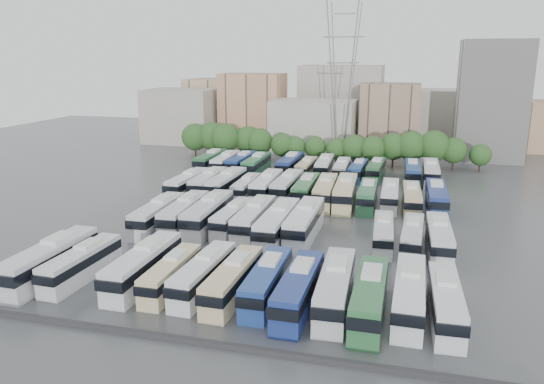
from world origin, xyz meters
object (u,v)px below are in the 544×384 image
(bus_r0_s8, at_px, (267,281))
(bus_r3_s13, at_px, (431,172))
(bus_r1_s7, at_px, (278,224))
(bus_r1_s12, at_px, (412,236))
(bus_r1_s8, at_px, (304,222))
(bus_r2_s2, at_px, (208,183))
(bus_r2_s5, at_px, (267,186))
(bus_r0_s6, at_px, (203,274))
(bus_r2_s12, at_px, (412,199))
(bus_r0_s4, at_px, (143,265))
(electricity_pylon, at_px, (342,74))
(bus_r3_s10, at_px, (376,170))
(bus_r0_s11, at_px, (370,297))
(bus_r1_s6, at_px, (254,219))
(bus_r0_s12, at_px, (409,293))
(bus_r3_s12, at_px, (412,172))
(bus_r2_s8, at_px, (325,191))
(bus_r1_s4, at_px, (208,214))
(bus_r2_s4, at_px, (246,187))
(bus_r3_s3, at_px, (256,165))
(bus_r1_s5, at_px, (233,217))
(bus_r2_s6, at_px, (287,186))
(bus_r2_s9, at_px, (345,192))
(bus_r0_s2, at_px, (81,263))
(bus_r3_s2, at_px, (242,163))
(bus_r2_s10, at_px, (367,195))
(bus_r1_s3, at_px, (184,213))
(bus_r0_s1, at_px, (50,260))
(bus_r3_s5, at_px, (290,165))
(bus_r3_s7, at_px, (324,166))
(bus_r3_s6, at_px, (306,168))
(bus_r0_s9, at_px, (299,289))
(bus_r3_s8, at_px, (342,169))
(bus_r2_s3, at_px, (226,184))
(bus_r1_s13, at_px, (439,238))
(bus_r2_s13, at_px, (436,198))
(bus_r2_s1, at_px, (188,184))
(bus_r1_s11, at_px, (383,233))
(bus_r3_s0, at_px, (211,161))
(bus_r3_s9, at_px, (358,170))

(bus_r0_s8, xyz_separation_m, bus_r3_s13, (16.39, 53.69, 0.14))
(bus_r1_s7, bearing_deg, bus_r1_s12, 2.44)
(bus_r1_s8, xyz_separation_m, bus_r2_s2, (-20.00, 17.45, -0.14))
(bus_r2_s5, bearing_deg, bus_r0_s6, -86.10)
(bus_r2_s12, bearing_deg, bus_r0_s4, -130.08)
(electricity_pylon, relative_size, bus_r3_s10, 2.89)
(bus_r0_s11, height_order, bus_r1_s6, bus_r1_s6)
(bus_r0_s12, bearing_deg, bus_r0_s8, -177.17)
(bus_r1_s12, distance_m, bus_r3_s12, 35.97)
(bus_r1_s12, bearing_deg, bus_r0_s8, -125.55)
(bus_r2_s2, xyz_separation_m, bus_r2_s8, (19.99, -0.71, 0.05))
(bus_r1_s4, distance_m, bus_r2_s4, 16.91)
(bus_r0_s11, height_order, bus_r3_s3, bus_r0_s11)
(bus_r1_s5, bearing_deg, bus_r2_s6, 81.64)
(bus_r0_s11, distance_m, bus_r2_s9, 36.48)
(bus_r0_s4, distance_m, bus_r2_s2, 36.12)
(bus_r0_s2, relative_size, bus_r3_s2, 0.93)
(bus_r2_s5, xyz_separation_m, bus_r3_s12, (23.02, 17.40, -0.09))
(bus_r0_s4, distance_m, bus_r0_s11, 23.00)
(bus_r0_s8, height_order, bus_r0_s12, bus_r0_s12)
(bus_r2_s10, xyz_separation_m, bus_r3_s10, (-0.11, 19.77, -0.06))
(bus_r1_s4, relative_size, bus_r3_s10, 1.17)
(bus_r0_s4, bearing_deg, bus_r1_s3, 100.86)
(bus_r0_s1, xyz_separation_m, bus_r2_s9, (26.25, 36.00, 0.02))
(bus_r0_s12, relative_size, bus_r1_s12, 1.13)
(bus_r1_s7, relative_size, bus_r2_s10, 1.14)
(electricity_pylon, distance_m, bus_r1_s5, 57.62)
(bus_r3_s5, distance_m, bus_r3_s12, 23.19)
(bus_r0_s2, relative_size, bus_r2_s12, 0.96)
(bus_r2_s12, distance_m, bus_r3_s7, 26.09)
(bus_r3_s5, bearing_deg, bus_r3_s10, 3.02)
(electricity_pylon, height_order, bus_r2_s12, electricity_pylon)
(bus_r2_s8, distance_m, bus_r3_s6, 19.30)
(bus_r3_s3, bearing_deg, bus_r0_s9, -69.72)
(electricity_pylon, xyz_separation_m, bus_r0_s1, (-20.16, -74.72, -16.59))
(bus_r3_s7, bearing_deg, bus_r3_s8, -23.50)
(bus_r0_s11, bearing_deg, bus_r2_s3, 125.89)
(bus_r3_s7, bearing_deg, bus_r2_s3, -127.34)
(bus_r1_s7, distance_m, bus_r1_s13, 19.63)
(bus_r0_s11, distance_m, bus_r2_s5, 41.93)
(bus_r0_s11, height_order, bus_r2_s13, bus_r2_s13)
(bus_r0_s11, bearing_deg, bus_r2_s1, 132.83)
(bus_r0_s12, distance_m, bus_r1_s11, 17.50)
(bus_r2_s2, bearing_deg, bus_r3_s0, 108.32)
(bus_r0_s9, bearing_deg, bus_r1_s12, 61.61)
(bus_r1_s3, relative_size, bus_r1_s13, 1.08)
(bus_r1_s3, height_order, bus_r1_s11, bus_r1_s3)
(bus_r1_s4, height_order, bus_r2_s10, bus_r1_s4)
(bus_r0_s2, relative_size, bus_r1_s5, 1.02)
(bus_r1_s7, xyz_separation_m, bus_r3_s9, (6.39, 36.48, -0.40))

